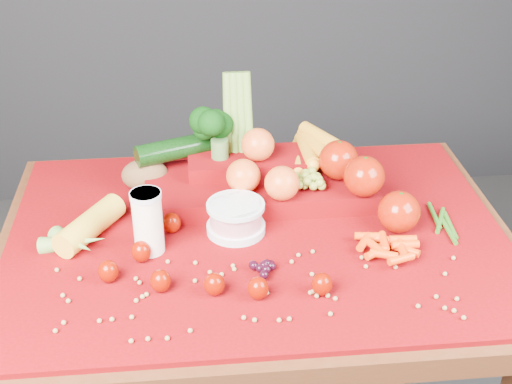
{
  "coord_description": "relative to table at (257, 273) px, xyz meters",
  "views": [
    {
      "loc": [
        -0.13,
        -1.26,
        1.61
      ],
      "look_at": [
        0.0,
        0.02,
        0.85
      ],
      "focal_mm": 50.0,
      "sensor_mm": 36.0,
      "label": 1
    }
  ],
  "objects": [
    {
      "name": "strawberry_scatter",
      "position": [
        -0.13,
        -0.15,
        0.13
      ],
      "size": [
        0.44,
        0.28,
        0.05
      ],
      "color": "#7B0C00",
      "rests_on": "red_cloth"
    },
    {
      "name": "potato",
      "position": [
        -0.24,
        0.21,
        0.14
      ],
      "size": [
        0.11,
        0.08,
        0.07
      ],
      "primitive_type": "ellipsoid",
      "color": "brown",
      "rests_on": "red_cloth"
    },
    {
      "name": "produce_mound",
      "position": [
        0.05,
        0.15,
        0.17
      ],
      "size": [
        0.61,
        0.37,
        0.27
      ],
      "color": "#6C030A",
      "rests_on": "red_cloth"
    },
    {
      "name": "soybean_scatter",
      "position": [
        0.0,
        -0.2,
        0.11
      ],
      "size": [
        0.84,
        0.24,
        0.01
      ],
      "primitive_type": null,
      "color": "#A18045",
      "rests_on": "red_cloth"
    },
    {
      "name": "table",
      "position": [
        0.0,
        0.0,
        0.0
      ],
      "size": [
        1.1,
        0.8,
        0.75
      ],
      "color": "#3A1C0D",
      "rests_on": "ground"
    },
    {
      "name": "baby_carrot_pile",
      "position": [
        0.26,
        -0.11,
        0.12
      ],
      "size": [
        0.18,
        0.17,
        0.03
      ],
      "primitive_type": null,
      "color": "#E23D07",
      "rests_on": "red_cloth"
    },
    {
      "name": "red_cloth",
      "position": [
        0.0,
        0.0,
        0.1
      ],
      "size": [
        1.05,
        0.75,
        0.01
      ],
      "primitive_type": "cube",
      "color": "#6C030A",
      "rests_on": "table"
    },
    {
      "name": "yogurt_bowl",
      "position": [
        -0.04,
        0.01,
        0.14
      ],
      "size": [
        0.13,
        0.13,
        0.07
      ],
      "rotation": [
        0.0,
        0.0,
        0.17
      ],
      "color": "silver",
      "rests_on": "red_cloth"
    },
    {
      "name": "green_bean_pile",
      "position": [
        0.41,
        -0.01,
        0.11
      ],
      "size": [
        0.14,
        0.12,
        0.01
      ],
      "primitive_type": null,
      "color": "#296016",
      "rests_on": "red_cloth"
    },
    {
      "name": "milk_glass",
      "position": [
        -0.22,
        -0.04,
        0.18
      ],
      "size": [
        0.06,
        0.06,
        0.14
      ],
      "rotation": [
        0.0,
        0.0,
        -0.21
      ],
      "color": "white",
      "rests_on": "red_cloth"
    },
    {
      "name": "dark_grape_cluster",
      "position": [
        0.0,
        -0.15,
        0.12
      ],
      "size": [
        0.06,
        0.05,
        0.03
      ],
      "primitive_type": null,
      "color": "black",
      "rests_on": "red_cloth"
    },
    {
      "name": "corn_ear",
      "position": [
        -0.37,
        -0.01,
        0.13
      ],
      "size": [
        0.25,
        0.27,
        0.06
      ],
      "rotation": [
        0.0,
        0.0,
        1.02
      ],
      "color": "yellow",
      "rests_on": "red_cloth"
    }
  ]
}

